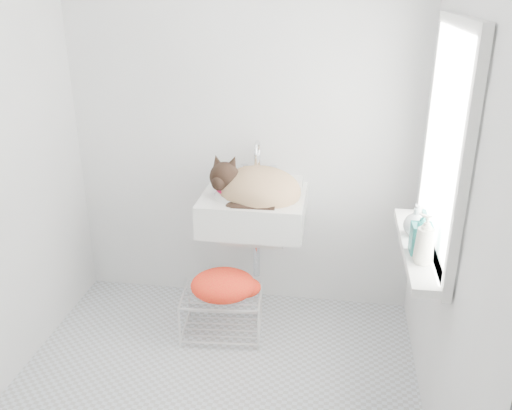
# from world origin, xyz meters

# --- Properties ---
(floor) EXTENTS (2.20, 2.00, 0.02)m
(floor) POSITION_xyz_m (0.00, 0.00, 0.00)
(floor) COLOR silver
(floor) RESTS_ON ground
(back_wall) EXTENTS (2.20, 0.02, 2.50)m
(back_wall) POSITION_xyz_m (0.00, 1.00, 1.25)
(back_wall) COLOR white
(back_wall) RESTS_ON ground
(right_wall) EXTENTS (0.02, 2.00, 2.50)m
(right_wall) POSITION_xyz_m (1.10, 0.00, 1.25)
(right_wall) COLOR white
(right_wall) RESTS_ON ground
(window_glass) EXTENTS (0.01, 0.80, 1.00)m
(window_glass) POSITION_xyz_m (1.09, 0.20, 1.35)
(window_glass) COLOR white
(window_glass) RESTS_ON right_wall
(window_frame) EXTENTS (0.04, 0.90, 1.10)m
(window_frame) POSITION_xyz_m (1.07, 0.20, 1.35)
(window_frame) COLOR white
(window_frame) RESTS_ON right_wall
(windowsill) EXTENTS (0.16, 0.88, 0.04)m
(windowsill) POSITION_xyz_m (1.01, 0.20, 0.83)
(windowsill) COLOR white
(windowsill) RESTS_ON right_wall
(sink) EXTENTS (0.62, 0.54, 0.25)m
(sink) POSITION_xyz_m (0.11, 0.74, 0.85)
(sink) COLOR white
(sink) RESTS_ON back_wall
(faucet) EXTENTS (0.22, 0.16, 0.22)m
(faucet) POSITION_xyz_m (0.11, 0.92, 0.99)
(faucet) COLOR silver
(faucet) RESTS_ON sink
(cat) EXTENTS (0.57, 0.51, 0.33)m
(cat) POSITION_xyz_m (0.12, 0.72, 0.89)
(cat) COLOR #9F7C59
(cat) RESTS_ON sink
(wire_rack) EXTENTS (0.49, 0.37, 0.28)m
(wire_rack) POSITION_xyz_m (-0.05, 0.51, 0.15)
(wire_rack) COLOR silver
(wire_rack) RESTS_ON floor
(towel) EXTENTS (0.44, 0.35, 0.16)m
(towel) POSITION_xyz_m (-0.03, 0.48, 0.31)
(towel) COLOR #EF5B1F
(towel) RESTS_ON wire_rack
(bottle_a) EXTENTS (0.11, 0.11, 0.20)m
(bottle_a) POSITION_xyz_m (1.00, 0.00, 0.85)
(bottle_a) COLOR white
(bottle_a) RESTS_ON windowsill
(bottle_b) EXTENTS (0.10, 0.10, 0.21)m
(bottle_b) POSITION_xyz_m (1.00, 0.10, 0.85)
(bottle_b) COLOR #1F807B
(bottle_b) RESTS_ON windowsill
(bottle_c) EXTENTS (0.15, 0.15, 0.16)m
(bottle_c) POSITION_xyz_m (1.00, 0.30, 0.85)
(bottle_c) COLOR #B7BCC1
(bottle_c) RESTS_ON windowsill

